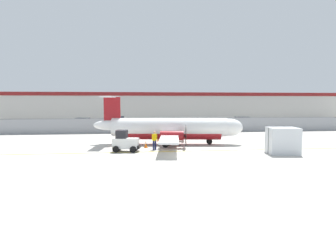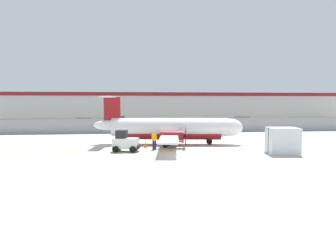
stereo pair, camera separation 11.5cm
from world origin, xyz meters
The scene contains 15 objects.
ground_plane centered at (0.00, 2.00, 0.00)m, with size 140.00×140.00×0.01m.
perimeter_fence centered at (0.00, 18.00, 1.12)m, with size 98.00×0.10×2.10m.
parking_lot_strip centered at (0.00, 29.50, 0.06)m, with size 98.00×17.00×0.12m.
background_building centered at (0.00, 47.99, 3.26)m, with size 91.00×8.10×6.50m.
commuter_airplane centered at (-0.96, 6.46, 1.60)m, with size 15.34×16.07×4.92m.
baggage_tug centered at (-5.61, 2.49, 0.86)m, with size 2.50×1.76×1.88m.
ground_crew_worker centered at (-3.00, 3.06, 0.95)m, with size 0.53×0.46×1.70m.
cargo_container centered at (7.57, -0.16, 1.10)m, with size 2.64×2.29×2.20m.
traffic_cone_near_left centered at (-2.12, 9.02, 0.31)m, with size 0.36×0.36×0.64m.
traffic_cone_near_right centered at (-3.73, 4.44, 0.31)m, with size 0.36×0.36×0.64m.
parked_car_0 centered at (-13.33, 27.36, 0.89)m, with size 4.34×2.31×1.58m.
parked_car_1 centered at (-7.48, 31.97, 0.89)m, with size 4.25×2.10×1.58m.
parked_car_2 centered at (-0.40, 24.75, 0.89)m, with size 4.26×2.12×1.58m.
parked_car_3 centered at (6.31, 23.63, 0.89)m, with size 4.21×2.02×1.58m.
parked_car_4 centered at (14.51, 27.36, 0.89)m, with size 4.26×2.13×1.58m.
Camera 1 is at (-4.98, -23.79, 4.37)m, focal length 32.00 mm.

